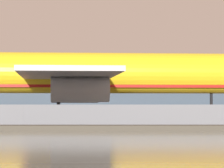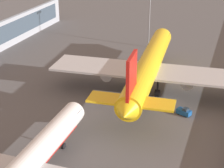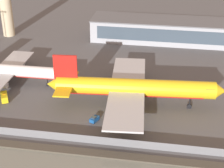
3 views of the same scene
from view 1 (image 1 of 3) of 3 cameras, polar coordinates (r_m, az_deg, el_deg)
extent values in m
plane|color=#565659|center=(82.14, -6.32, -3.49)|extent=(500.00, 500.00, 0.00)
cube|color=#474238|center=(61.79, -8.28, -3.80)|extent=(320.00, 3.00, 0.50)
cube|color=slate|center=(66.22, -7.74, -2.83)|extent=(280.00, 0.08, 2.43)
cylinder|color=slate|center=(66.22, -7.74, -2.83)|extent=(0.10, 0.10, 2.43)
cylinder|color=yellow|center=(87.69, -2.42, 0.97)|extent=(49.67, 9.42, 5.45)
cube|color=red|center=(87.63, -2.42, -0.01)|extent=(42.19, 7.73, 0.98)
cube|color=#B7BABF|center=(99.42, -4.15, 0.24)|extent=(12.74, 24.51, 0.55)
cube|color=#B7BABF|center=(75.74, -3.87, 0.90)|extent=(12.74, 24.51, 0.55)
cylinder|color=#B7BABF|center=(97.51, -3.27, -0.76)|extent=(7.13, 3.55, 3.00)
cylinder|color=#B7BABF|center=(77.61, -2.81, -0.48)|extent=(7.13, 3.55, 3.00)
cylinder|color=black|center=(90.05, 8.64, -1.84)|extent=(0.38, 0.38, 3.19)
cylinder|color=black|center=(90.06, 8.65, -2.85)|extent=(1.57, 0.72, 1.53)
cylinder|color=black|center=(90.35, -4.69, -1.85)|extent=(0.44, 0.44, 3.19)
cylinder|color=black|center=(90.37, -4.70, -2.86)|extent=(1.85, 1.36, 1.76)
cylinder|color=black|center=(84.63, -4.67, -1.85)|extent=(0.44, 0.44, 3.19)
cylinder|color=black|center=(84.64, -4.67, -2.93)|extent=(1.85, 1.36, 1.76)
cube|color=#9EA3AD|center=(148.84, 3.93, -0.93)|extent=(81.06, 16.18, 9.54)
cube|color=#3D4C5B|center=(140.71, 4.19, -0.68)|extent=(74.57, 0.16, 5.73)
cube|color=#5B5E63|center=(149.01, 3.93, 1.00)|extent=(81.66, 16.78, 0.50)
camera|label=2|loc=(117.60, -52.62, 17.76)|focal=60.00mm
camera|label=3|loc=(61.11, 152.12, 75.64)|focal=60.00mm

